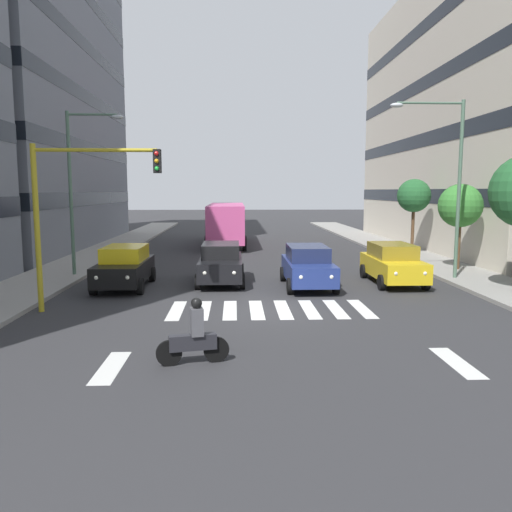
{
  "coord_description": "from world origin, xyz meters",
  "views": [
    {
      "loc": [
        1.17,
        16.79,
        4.01
      ],
      "look_at": [
        0.23,
        -5.69,
        1.1
      ],
      "focal_mm": 35.63,
      "sensor_mm": 36.0,
      "label": 1
    }
  ],
  "objects_px": {
    "car_1": "(308,266)",
    "car_2": "(221,263)",
    "motorcycle_with_rider": "(194,337)",
    "street_tree_2": "(414,196)",
    "car_3": "(125,266)",
    "bus_behind_traffic": "(226,220)",
    "traffic_light_gantry": "(72,200)",
    "car_0": "(393,263)",
    "street_tree_1": "(460,206)",
    "street_lamp_left": "(448,171)",
    "street_lamp_right": "(79,177)"
  },
  "relations": [
    {
      "from": "car_1",
      "to": "car_2",
      "type": "bearing_deg",
      "value": -16.74
    },
    {
      "from": "motorcycle_with_rider",
      "to": "street_tree_2",
      "type": "xyz_separation_m",
      "value": [
        -11.89,
        -19.27,
        3.02
      ]
    },
    {
      "from": "car_3",
      "to": "bus_behind_traffic",
      "type": "height_order",
      "value": "bus_behind_traffic"
    },
    {
      "from": "traffic_light_gantry",
      "to": "street_tree_2",
      "type": "bearing_deg",
      "value": -139.4
    },
    {
      "from": "car_0",
      "to": "motorcycle_with_rider",
      "type": "height_order",
      "value": "car_0"
    },
    {
      "from": "motorcycle_with_rider",
      "to": "street_tree_1",
      "type": "height_order",
      "value": "street_tree_1"
    },
    {
      "from": "car_0",
      "to": "street_tree_1",
      "type": "height_order",
      "value": "street_tree_1"
    },
    {
      "from": "street_tree_1",
      "to": "bus_behind_traffic",
      "type": "bearing_deg",
      "value": -48.16
    },
    {
      "from": "car_1",
      "to": "motorcycle_with_rider",
      "type": "bearing_deg",
      "value": 66.92
    },
    {
      "from": "car_2",
      "to": "street_tree_1",
      "type": "distance_m",
      "value": 12.09
    },
    {
      "from": "bus_behind_traffic",
      "to": "traffic_light_gantry",
      "type": "height_order",
      "value": "traffic_light_gantry"
    },
    {
      "from": "car_0",
      "to": "car_3",
      "type": "xyz_separation_m",
      "value": [
        11.4,
        0.47,
        0.0
      ]
    },
    {
      "from": "car_0",
      "to": "street_tree_2",
      "type": "xyz_separation_m",
      "value": [
        -4.11,
        -9.27,
        2.78
      ]
    },
    {
      "from": "street_lamp_left",
      "to": "street_lamp_right",
      "type": "bearing_deg",
      "value": -5.67
    },
    {
      "from": "car_0",
      "to": "bus_behind_traffic",
      "type": "xyz_separation_m",
      "value": [
        7.44,
        -15.86,
        0.97
      ]
    },
    {
      "from": "car_1",
      "to": "traffic_light_gantry",
      "type": "bearing_deg",
      "value": 25.57
    },
    {
      "from": "bus_behind_traffic",
      "to": "street_tree_1",
      "type": "bearing_deg",
      "value": 131.84
    },
    {
      "from": "car_0",
      "to": "bus_behind_traffic",
      "type": "relative_size",
      "value": 0.42
    },
    {
      "from": "street_tree_2",
      "to": "traffic_light_gantry",
      "type": "bearing_deg",
      "value": 40.6
    },
    {
      "from": "traffic_light_gantry",
      "to": "street_lamp_right",
      "type": "height_order",
      "value": "street_lamp_right"
    },
    {
      "from": "car_2",
      "to": "street_tree_2",
      "type": "relative_size",
      "value": 0.97
    },
    {
      "from": "street_lamp_right",
      "to": "street_lamp_left",
      "type": "bearing_deg",
      "value": 174.33
    },
    {
      "from": "bus_behind_traffic",
      "to": "street_tree_2",
      "type": "relative_size",
      "value": 2.3
    },
    {
      "from": "traffic_light_gantry",
      "to": "street_lamp_left",
      "type": "bearing_deg",
      "value": -160.6
    },
    {
      "from": "car_0",
      "to": "street_tree_2",
      "type": "relative_size",
      "value": 0.97
    },
    {
      "from": "street_lamp_right",
      "to": "street_tree_1",
      "type": "distance_m",
      "value": 18.12
    },
    {
      "from": "street_tree_1",
      "to": "street_tree_2",
      "type": "bearing_deg",
      "value": -89.55
    },
    {
      "from": "car_2",
      "to": "street_lamp_left",
      "type": "distance_m",
      "value": 10.68
    },
    {
      "from": "car_2",
      "to": "bus_behind_traffic",
      "type": "relative_size",
      "value": 0.42
    },
    {
      "from": "car_2",
      "to": "street_tree_1",
      "type": "relative_size",
      "value": 1.06
    },
    {
      "from": "street_lamp_left",
      "to": "car_0",
      "type": "bearing_deg",
      "value": 11.54
    },
    {
      "from": "car_2",
      "to": "motorcycle_with_rider",
      "type": "height_order",
      "value": "car_2"
    },
    {
      "from": "car_1",
      "to": "car_2",
      "type": "height_order",
      "value": "same"
    },
    {
      "from": "car_1",
      "to": "street_tree_2",
      "type": "relative_size",
      "value": 0.97
    },
    {
      "from": "car_1",
      "to": "car_3",
      "type": "relative_size",
      "value": 1.0
    },
    {
      "from": "car_2",
      "to": "street_lamp_right",
      "type": "height_order",
      "value": "street_lamp_right"
    },
    {
      "from": "street_lamp_right",
      "to": "street_tree_1",
      "type": "height_order",
      "value": "street_lamp_right"
    },
    {
      "from": "bus_behind_traffic",
      "to": "motorcycle_with_rider",
      "type": "xyz_separation_m",
      "value": [
        0.34,
        25.87,
        -1.21
      ]
    },
    {
      "from": "car_3",
      "to": "street_lamp_right",
      "type": "relative_size",
      "value": 0.6
    },
    {
      "from": "car_2",
      "to": "bus_behind_traffic",
      "type": "height_order",
      "value": "bus_behind_traffic"
    },
    {
      "from": "traffic_light_gantry",
      "to": "car_1",
      "type": "bearing_deg",
      "value": -154.43
    },
    {
      "from": "car_2",
      "to": "motorcycle_with_rider",
      "type": "relative_size",
      "value": 2.64
    },
    {
      "from": "car_1",
      "to": "street_tree_1",
      "type": "relative_size",
      "value": 1.06
    },
    {
      "from": "car_0",
      "to": "street_lamp_right",
      "type": "height_order",
      "value": "street_lamp_right"
    },
    {
      "from": "traffic_light_gantry",
      "to": "street_lamp_right",
      "type": "xyz_separation_m",
      "value": [
        1.79,
        -6.76,
        0.92
      ]
    },
    {
      "from": "street_tree_2",
      "to": "bus_behind_traffic",
      "type": "bearing_deg",
      "value": -29.75
    },
    {
      "from": "bus_behind_traffic",
      "to": "motorcycle_with_rider",
      "type": "height_order",
      "value": "bus_behind_traffic"
    },
    {
      "from": "car_1",
      "to": "street_lamp_left",
      "type": "height_order",
      "value": "street_lamp_left"
    },
    {
      "from": "car_2",
      "to": "traffic_light_gantry",
      "type": "distance_m",
      "value": 7.44
    },
    {
      "from": "motorcycle_with_rider",
      "to": "street_lamp_right",
      "type": "relative_size",
      "value": 0.23
    }
  ]
}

